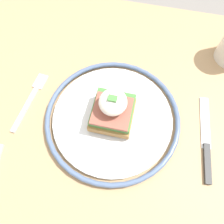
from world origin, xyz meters
TOP-DOWN VIEW (x-y plane):
  - ground_plane at (0.00, 0.00)m, footprint 6.00×6.00m
  - dining_table at (0.00, 0.00)m, footprint 0.87×0.83m
  - plate at (-0.00, 0.06)m, footprint 0.28×0.28m
  - sandwich at (-0.00, 0.06)m, footprint 0.08×0.08m
  - fork at (-0.18, 0.07)m, footprint 0.03×0.15m
  - knife at (0.19, 0.04)m, footprint 0.03×0.18m

SIDE VIEW (x-z plane):
  - ground_plane at x=0.00m, z-range 0.00..0.00m
  - dining_table at x=0.00m, z-range 0.24..0.96m
  - fork at x=-0.18m, z-range 0.72..0.73m
  - knife at x=0.19m, z-range 0.72..0.73m
  - plate at x=0.00m, z-range 0.72..0.74m
  - sandwich at x=0.00m, z-range 0.73..0.80m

